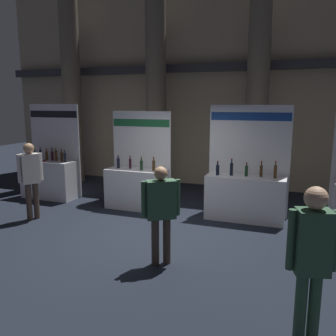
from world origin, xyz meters
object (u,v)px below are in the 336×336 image
at_px(trash_bin, 308,227).
at_px(visitor_3, 312,254).
at_px(visitor_6, 161,207).
at_px(exhibitor_booth_0, 50,175).
at_px(visitor_0, 31,174).
at_px(exhibitor_booth_2, 245,192).
at_px(exhibitor_booth_1, 137,184).

xyz_separation_m(trash_bin, visitor_3, (-0.08, -2.91, 0.71)).
distance_m(visitor_3, visitor_6, 2.52).
xyz_separation_m(exhibitor_booth_0, visitor_0, (0.81, -1.64, 0.39)).
height_order(exhibitor_booth_0, visitor_0, exhibitor_booth_0).
distance_m(trash_bin, visitor_0, 5.80).
bearing_deg(visitor_6, exhibitor_booth_0, -66.48).
height_order(exhibitor_booth_0, visitor_3, exhibitor_booth_0).
bearing_deg(visitor_0, exhibitor_booth_2, 147.01).
bearing_deg(visitor_3, visitor_6, -46.91).
bearing_deg(exhibitor_booth_2, trash_bin, -40.82).
distance_m(exhibitor_booth_1, visitor_3, 5.54).
xyz_separation_m(exhibitor_booth_0, visitor_6, (4.30, -2.73, 0.32)).
xyz_separation_m(exhibitor_booth_2, visitor_3, (1.19, -4.01, 0.44)).
distance_m(exhibitor_booth_2, visitor_0, 4.76).
xyz_separation_m(exhibitor_booth_1, visitor_6, (1.67, -2.68, 0.36)).
height_order(exhibitor_booth_0, visitor_6, exhibitor_booth_0).
bearing_deg(visitor_6, trash_bin, -178.34).
height_order(visitor_3, visitor_6, visitor_3).
relative_size(exhibitor_booth_2, trash_bin, 3.66).
xyz_separation_m(exhibitor_booth_2, visitor_6, (-0.96, -2.71, 0.34)).
distance_m(exhibitor_booth_2, visitor_6, 2.90).
relative_size(visitor_3, visitor_6, 1.10).
xyz_separation_m(exhibitor_booth_1, trash_bin, (3.91, -1.07, -0.25)).
bearing_deg(exhibitor_booth_2, visitor_0, -160.04).
xyz_separation_m(exhibitor_booth_2, trash_bin, (1.28, -1.10, -0.27)).
relative_size(exhibitor_booth_1, trash_bin, 3.43).
distance_m(exhibitor_booth_1, trash_bin, 4.06).
bearing_deg(exhibitor_booth_0, exhibitor_booth_2, -0.23).
bearing_deg(visitor_0, exhibitor_booth_0, -116.80).
relative_size(trash_bin, visitor_6, 0.43).
bearing_deg(exhibitor_booth_1, trash_bin, -15.34).
xyz_separation_m(exhibitor_booth_0, exhibitor_booth_2, (5.26, -0.02, -0.02)).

